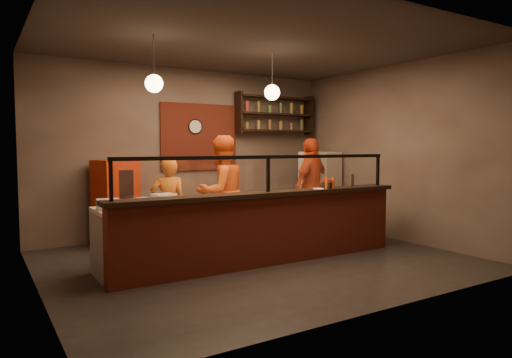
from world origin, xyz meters
TOP-DOWN VIEW (x-y plane):
  - floor at (0.00, 0.00)m, footprint 6.00×6.00m
  - ceiling at (0.00, 0.00)m, footprint 6.00×6.00m
  - wall_back at (0.00, 2.50)m, footprint 6.00×0.00m
  - wall_left at (-3.00, 0.00)m, footprint 0.00×5.00m
  - wall_right at (3.00, 0.00)m, footprint 0.00×5.00m
  - wall_front at (0.00, -2.50)m, footprint 6.00×0.00m
  - brick_patch at (0.20, 2.47)m, footprint 1.60×0.04m
  - service_counter at (0.00, -0.30)m, footprint 4.60×0.25m
  - counter_ledge at (0.00, -0.30)m, footprint 4.70×0.37m
  - worktop_cabinet at (0.00, 0.20)m, footprint 4.60×0.75m
  - worktop at (0.00, 0.20)m, footprint 4.60×0.75m
  - sneeze_guard at (0.00, -0.30)m, footprint 4.50×0.05m
  - wall_shelving at (1.90, 2.32)m, footprint 1.84×0.28m
  - wall_clock at (0.10, 2.46)m, footprint 0.30×0.04m
  - pendant_left at (-1.50, 0.20)m, footprint 0.24×0.24m
  - pendant_right at (0.40, 0.20)m, footprint 0.24×0.24m
  - cook_left at (-0.97, 1.12)m, footprint 0.63×0.49m
  - cook_mid at (-0.09, 0.99)m, footprint 1.03×0.86m
  - cook_right at (2.05, 1.26)m, footprint 1.19×0.82m
  - fridge at (2.60, 1.67)m, footprint 0.74×0.70m
  - red_cooler at (-1.54, 2.15)m, footprint 0.76×0.73m
  - pizza_dough at (0.16, 0.14)m, footprint 0.65×0.65m
  - prep_tub_a at (-2.15, 0.16)m, footprint 0.31×0.26m
  - prep_tub_b at (-1.33, 0.34)m, footprint 0.32×0.27m
  - prep_tub_c at (-1.73, 0.06)m, footprint 0.33×0.31m
  - rolling_pin at (-1.10, 0.17)m, footprint 0.33×0.26m
  - condiment_caddy at (1.09, -0.34)m, footprint 0.22×0.19m
  - pepper_mill at (1.69, -0.25)m, footprint 0.06×0.06m
  - small_plate at (0.88, -0.36)m, footprint 0.17×0.17m

SIDE VIEW (x-z plane):
  - floor at x=0.00m, z-range 0.00..0.00m
  - worktop_cabinet at x=0.00m, z-range 0.00..0.85m
  - service_counter at x=0.00m, z-range 0.00..1.00m
  - red_cooler at x=-1.54m, z-range 0.00..1.48m
  - cook_left at x=-0.97m, z-range 0.00..1.53m
  - fridge at x=2.60m, z-range 0.00..1.60m
  - worktop at x=0.00m, z-range 0.85..0.90m
  - pizza_dough at x=0.16m, z-range 0.90..0.91m
  - rolling_pin at x=-1.10m, z-range 0.90..0.96m
  - cook_right at x=2.05m, z-range 0.00..1.88m
  - cook_mid at x=-0.09m, z-range 0.00..1.90m
  - prep_tub_c at x=-1.73m, z-range 0.90..1.03m
  - prep_tub_a at x=-2.15m, z-range 0.90..1.04m
  - prep_tub_b at x=-1.33m, z-range 0.90..1.05m
  - counter_ledge at x=0.00m, z-range 1.00..1.06m
  - small_plate at x=0.88m, z-range 1.06..1.07m
  - condiment_caddy at x=1.09m, z-range 1.06..1.16m
  - pepper_mill at x=1.69m, z-range 1.06..1.26m
  - sneeze_guard at x=0.00m, z-range 1.11..1.63m
  - wall_back at x=0.00m, z-range -1.40..4.60m
  - wall_left at x=-3.00m, z-range -0.90..4.10m
  - wall_right at x=3.00m, z-range -0.90..4.10m
  - wall_front at x=0.00m, z-range -1.40..4.60m
  - brick_patch at x=0.20m, z-range 1.25..2.55m
  - wall_clock at x=0.10m, z-range 1.95..2.25m
  - wall_shelving at x=1.90m, z-range 1.98..2.83m
  - pendant_left at x=-1.50m, z-range 2.17..2.94m
  - pendant_right at x=0.40m, z-range 2.17..2.94m
  - ceiling at x=0.00m, z-range 3.20..3.20m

